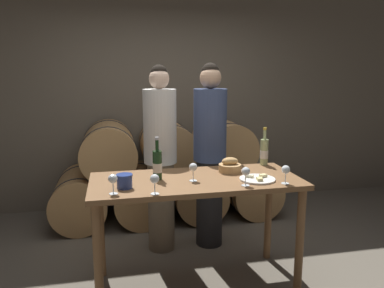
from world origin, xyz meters
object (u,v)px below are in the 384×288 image
wine_bottle_red (157,165)px  wine_glass_far_right (286,170)px  blue_crock (124,181)px  person_left (160,157)px  wine_glass_far_left (113,180)px  bread_basket (230,166)px  wine_glass_right (246,172)px  cheese_plate (257,179)px  wine_glass_center (193,168)px  tasting_table (196,194)px  wine_bottle_white (264,152)px  wine_glass_left (155,180)px  person_right (210,154)px

wine_bottle_red → wine_glass_far_right: wine_bottle_red is taller
wine_bottle_red → wine_glass_far_right: size_ratio=2.37×
blue_crock → wine_glass_far_right: size_ratio=0.84×
person_left → wine_glass_far_left: size_ratio=12.67×
bread_basket → wine_glass_right: 0.39m
cheese_plate → wine_glass_center: wine_glass_center is taller
tasting_table → wine_glass_right: size_ratio=11.55×
wine_bottle_white → wine_glass_center: bearing=-153.4°
wine_glass_far_left → wine_glass_center: (0.60, 0.19, 0.00)m
wine_bottle_red → cheese_plate: (0.75, -0.18, -0.11)m
person_left → wine_glass_center: size_ratio=12.67×
blue_crock → wine_glass_far_right: bearing=-6.9°
cheese_plate → wine_glass_far_left: 1.10m
cheese_plate → wine_glass_center: size_ratio=1.96×
tasting_table → wine_glass_left: wine_glass_left is taller
blue_crock → wine_glass_left: wine_glass_left is taller
wine_glass_left → wine_glass_right: same height
person_left → wine_glass_far_left: (-0.45, -0.95, 0.08)m
wine_glass_far_right → cheese_plate: bearing=140.7°
person_left → blue_crock: size_ratio=15.09×
blue_crock → bread_basket: bread_basket is taller
blue_crock → person_left: bearing=66.2°
wine_bottle_red → wine_glass_center: (0.26, -0.10, -0.01)m
tasting_table → wine_bottle_red: size_ratio=4.88×
wine_bottle_white → wine_glass_far_right: 0.59m
wine_bottle_white → wine_glass_right: bearing=-123.9°
wine_bottle_red → wine_glass_right: size_ratio=2.37×
tasting_table → wine_glass_far_left: 0.72m
wine_bottle_red → blue_crock: 0.32m
blue_crock → wine_glass_center: bearing=7.9°
wine_glass_center → wine_glass_right: bearing=-29.7°
person_right → wine_bottle_white: bearing=-44.4°
blue_crock → tasting_table: bearing=13.2°
wine_bottle_red → wine_bottle_white: 1.03m
person_right → blue_crock: bearing=-135.7°
wine_glass_left → person_left: bearing=80.5°
wine_bottle_white → wine_glass_far_left: bearing=-157.3°
person_left → wine_glass_left: (-0.17, -1.01, 0.08)m
person_right → wine_glass_center: 0.83m
wine_glass_far_left → wine_glass_far_right: (1.26, -0.02, 0.00)m
blue_crock → wine_bottle_red: bearing=33.7°
cheese_plate → wine_glass_far_left: size_ratio=1.96×
person_left → wine_glass_right: size_ratio=12.67×
wine_glass_right → wine_glass_left: bearing=-175.6°
wine_bottle_red → wine_bottle_white: wine_bottle_white is taller
blue_crock → wine_glass_left: bearing=-42.3°
cheese_plate → tasting_table: bearing=163.5°
wine_glass_far_right → bread_basket: bearing=127.1°
wine_bottle_red → wine_bottle_white: bearing=15.0°
tasting_table → cheese_plate: (0.46, -0.14, 0.13)m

